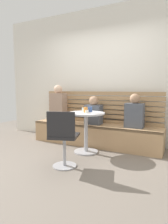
{
  "coord_description": "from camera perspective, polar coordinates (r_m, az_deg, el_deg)",
  "views": [
    {
      "loc": [
        1.63,
        -2.49,
        1.16
      ],
      "look_at": [
        0.03,
        0.66,
        0.75
      ],
      "focal_mm": 31.67,
      "sensor_mm": 36.0,
      "label": 1
    }
  ],
  "objects": [
    {
      "name": "person_child_middle",
      "position": [
        4.06,
        2.78,
        -0.01
      ],
      "size": [
        0.34,
        0.22,
        0.58
      ],
      "color": "#4C515B",
      "rests_on": "booth_bench"
    },
    {
      "name": "ground",
      "position": [
        3.19,
        -6.01,
        -14.74
      ],
      "size": [
        8.0,
        8.0,
        0.0
      ],
      "primitive_type": "plane",
      "color": "#70665B"
    },
    {
      "name": "cup_glass_short",
      "position": [
        3.65,
        0.04,
        0.65
      ],
      "size": [
        0.08,
        0.08,
        0.08
      ],
      "primitive_type": "cylinder",
      "color": "silver",
      "rests_on": "cafe_table"
    },
    {
      "name": "white_chair",
      "position": [
        2.91,
        -6.05,
        -7.24
      ],
      "size": [
        0.5,
        0.5,
        0.85
      ],
      "color": "#ADADB2",
      "rests_on": "ground"
    },
    {
      "name": "cafe_table",
      "position": [
        3.6,
        0.59,
        -3.63
      ],
      "size": [
        0.68,
        0.68,
        0.74
      ],
      "color": "#ADADB2",
      "rests_on": "ground"
    },
    {
      "name": "person_child_left",
      "position": [
        3.81,
        14.38,
        -0.2
      ],
      "size": [
        0.34,
        0.22,
        0.64
      ],
      "color": "#4C515B",
      "rests_on": "booth_bench"
    },
    {
      "name": "cup_mug_blue",
      "position": [
        3.65,
        1.72,
        0.77
      ],
      "size": [
        0.08,
        0.08,
        0.09
      ],
      "primitive_type": "cylinder",
      "color": "#3D5B9E",
      "rests_on": "cafe_table"
    },
    {
      "name": "booth_backrest",
      "position": [
        4.27,
        4.44,
        1.47
      ],
      "size": [
        2.65,
        0.04,
        0.67
      ],
      "color": "#A68157",
      "rests_on": "booth_bench"
    },
    {
      "name": "cup_ceramic_white",
      "position": [
        3.77,
        0.58,
        0.77
      ],
      "size": [
        0.08,
        0.08,
        0.07
      ],
      "primitive_type": "cylinder",
      "color": "white",
      "rests_on": "cafe_table"
    },
    {
      "name": "plate_small",
      "position": [
        3.44,
        3.6,
        -0.3
      ],
      "size": [
        0.17,
        0.17,
        0.01
      ],
      "primitive_type": "cylinder",
      "color": "white",
      "rests_on": "cafe_table"
    },
    {
      "name": "cup_tumbler_orange",
      "position": [
        3.54,
        0.51,
        0.62
      ],
      "size": [
        0.07,
        0.07,
        0.1
      ],
      "primitive_type": "cylinder",
      "color": "orange",
      "rests_on": "cafe_table"
    },
    {
      "name": "cup_espresso_small",
      "position": [
        3.43,
        0.86,
        0.05
      ],
      "size": [
        0.06,
        0.06,
        0.05
      ],
      "primitive_type": "cylinder",
      "color": "silver",
      "rests_on": "cafe_table"
    },
    {
      "name": "back_wall",
      "position": [
        4.44,
        5.52,
        10.34
      ],
      "size": [
        5.2,
        0.1,
        2.9
      ],
      "primitive_type": "cube",
      "color": "white",
      "rests_on": "ground"
    },
    {
      "name": "booth_bench",
      "position": [
        4.14,
        3.08,
        -6.5
      ],
      "size": [
        2.7,
        0.52,
        0.44
      ],
      "color": "tan",
      "rests_on": "ground"
    },
    {
      "name": "person_adult",
      "position": [
        4.49,
        -7.44,
        2.06
      ],
      "size": [
        0.34,
        0.22,
        0.81
      ],
      "color": "#9E7F6B",
      "rests_on": "booth_bench"
    }
  ]
}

